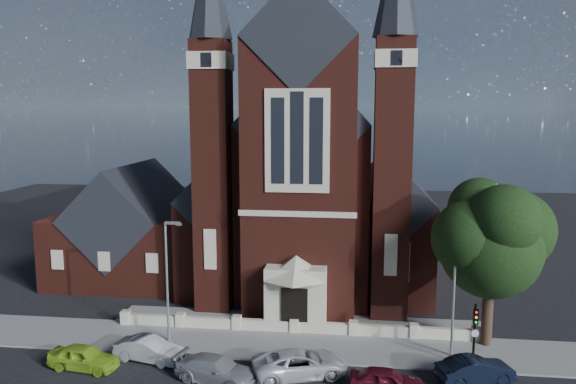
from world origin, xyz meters
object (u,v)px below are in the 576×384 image
(street_lamp_right, at_px, (456,285))
(car_silver_a, at_px, (149,349))
(car_lime_van, at_px, (84,357))
(church, at_px, (314,183))
(car_dark_red, at_px, (387,381))
(car_navy, at_px, (475,370))
(traffic_signal, at_px, (475,328))
(parish_hall, at_px, (133,232))
(car_white_suv, at_px, (300,363))
(street_tree, at_px, (494,242))
(car_silver_b, at_px, (216,369))
(street_lamp_left, at_px, (168,275))

(street_lamp_right, xyz_separation_m, car_silver_a, (-18.39, -2.72, -3.89))
(car_lime_van, bearing_deg, church, -19.57)
(car_dark_red, relative_size, car_navy, 0.92)
(car_dark_red, xyz_separation_m, car_navy, (4.98, 1.80, 0.04))
(street_lamp_right, height_order, traffic_signal, street_lamp_right)
(parish_hall, xyz_separation_m, car_lime_van, (4.28, -18.25, -3.29))
(traffic_signal, relative_size, car_white_suv, 0.73)
(car_dark_red, bearing_deg, street_tree, -42.53)
(car_white_suv, bearing_deg, car_navy, -106.89)
(street_tree, distance_m, car_lime_van, 25.80)
(car_silver_b, height_order, car_dark_red, car_silver_b)
(car_navy, bearing_deg, car_silver_a, 70.42)
(church, height_order, street_lamp_right, church)
(car_lime_van, bearing_deg, street_lamp_right, -71.75)
(traffic_signal, height_order, car_lime_van, traffic_signal)
(traffic_signal, bearing_deg, street_tree, 64.05)
(car_silver_a, bearing_deg, street_lamp_right, -69.49)
(car_lime_van, xyz_separation_m, car_dark_red, (17.55, -0.64, -0.03))
(church, height_order, car_navy, church)
(street_lamp_left, relative_size, traffic_signal, 2.02)
(traffic_signal, xyz_separation_m, car_navy, (-0.18, -1.52, -1.86))
(street_tree, height_order, car_silver_b, street_tree)
(car_white_suv, relative_size, car_navy, 1.25)
(car_silver_b, bearing_deg, street_lamp_left, 56.99)
(parish_hall, relative_size, car_navy, 2.79)
(car_lime_van, distance_m, car_dark_red, 17.56)
(parish_hall, relative_size, car_silver_b, 2.54)
(street_lamp_left, distance_m, car_silver_b, 7.50)
(street_lamp_right, relative_size, car_silver_a, 1.88)
(street_lamp_left, xyz_separation_m, car_white_suv, (8.90, -3.57, -3.84))
(street_tree, bearing_deg, church, 126.17)
(car_silver_a, xyz_separation_m, car_silver_b, (4.68, -2.04, -0.01))
(parish_hall, bearing_deg, street_lamp_right, -28.22)
(church, xyz_separation_m, car_lime_van, (-11.72, -23.19, -7.47))
(car_silver_b, relative_size, car_navy, 1.10)
(street_lamp_right, bearing_deg, traffic_signal, -59.99)
(church, bearing_deg, street_lamp_left, -112.66)
(traffic_signal, height_order, car_dark_red, traffic_signal)
(church, bearing_deg, car_lime_van, -116.81)
(street_lamp_right, bearing_deg, street_tree, 34.26)
(street_lamp_left, relative_size, car_silver_b, 1.68)
(parish_hall, height_order, car_silver_b, parish_hall)
(church, bearing_deg, street_tree, -53.83)
(church, bearing_deg, street_lamp_right, -61.96)
(street_tree, relative_size, car_white_suv, 1.96)
(car_white_suv, bearing_deg, street_lamp_right, -88.23)
(car_dark_red, bearing_deg, car_silver_a, 84.43)
(church, xyz_separation_m, street_tree, (12.60, -17.23, -1.23))
(car_dark_red, distance_m, car_navy, 5.30)
(traffic_signal, bearing_deg, car_dark_red, -147.30)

